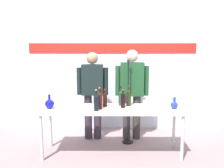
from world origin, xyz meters
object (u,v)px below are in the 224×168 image
(presenter_right, at_px, (132,89))
(wine_glass_right_3, at_px, (166,105))
(wine_glass_left_2, at_px, (74,103))
(wine_glass_right_4, at_px, (145,103))
(wine_bottle_1, at_px, (129,97))
(wine_glass_left_1, at_px, (66,98))
(presenter_left, at_px, (93,90))
(wine_glass_right_0, at_px, (146,105))
(display_table, at_px, (112,112))
(decanter_blue_left, at_px, (50,104))
(wine_glass_left_0, at_px, (77,104))
(decanter_blue_right, at_px, (174,105))
(microphone_stand, at_px, (128,116))
(wine_bottle_4, at_px, (123,100))
(wine_bottle_0, at_px, (121,98))
(wine_bottle_2, at_px, (100,98))
(wine_bottle_3, at_px, (105,99))
(wine_bottle_5, at_px, (100,100))
(wine_glass_right_2, at_px, (150,102))
(wine_bottle_6, at_px, (96,102))

(presenter_right, relative_size, wine_glass_right_3, 11.57)
(wine_glass_left_2, bearing_deg, wine_glass_right_4, 1.58)
(wine_bottle_1, distance_m, wine_glass_left_1, 1.05)
(wine_glass_right_4, bearing_deg, wine_glass_right_3, -16.58)
(presenter_left, relative_size, wine_glass_right_0, 11.43)
(presenter_left, distance_m, wine_glass_left_1, 0.60)
(presenter_right, height_order, wine_glass_left_2, presenter_right)
(display_table, distance_m, decanter_blue_left, 0.99)
(display_table, bearing_deg, wine_glass_left_0, -160.96)
(decanter_blue_right, distance_m, microphone_stand, 0.90)
(wine_bottle_4, bearing_deg, wine_glass_left_2, -169.34)
(presenter_right, xyz_separation_m, wine_bottle_0, (-0.22, -0.48, -0.07))
(decanter_blue_left, bearing_deg, presenter_left, 48.08)
(wine_bottle_1, xyz_separation_m, wine_bottle_2, (-0.48, -0.02, -0.01))
(presenter_right, distance_m, microphone_stand, 0.50)
(wine_bottle_3, bearing_deg, wine_glass_right_0, -25.27)
(wine_bottle_2, distance_m, wine_glass_right_3, 1.07)
(wine_bottle_5, distance_m, wine_glass_left_0, 0.37)
(presenter_left, bearing_deg, decanter_blue_right, -27.31)
(wine_glass_left_1, xyz_separation_m, wine_glass_right_2, (1.38, -0.21, -0.02))
(decanter_blue_right, height_order, presenter_left, presenter_left)
(wine_bottle_1, height_order, wine_glass_right_4, wine_bottle_1)
(wine_bottle_6, bearing_deg, presenter_right, 54.07)
(decanter_blue_left, relative_size, wine_glass_right_4, 1.51)
(wine_glass_right_4, bearing_deg, microphone_stand, 113.54)
(decanter_blue_left, bearing_deg, wine_glass_left_0, -18.86)
(decanter_blue_left, xyz_separation_m, wine_bottle_6, (0.74, -0.14, 0.06))
(wine_glass_left_2, relative_size, wine_glass_right_4, 0.99)
(wine_bottle_0, distance_m, microphone_stand, 0.49)
(wine_bottle_0, height_order, microphone_stand, microphone_stand)
(wine_bottle_6, distance_m, wine_glass_right_2, 0.86)
(wine_glass_right_4, bearing_deg, wine_bottle_2, 163.00)
(wine_glass_left_0, height_order, wine_glass_right_0, wine_glass_left_0)
(wine_bottle_4, xyz_separation_m, microphone_stand, (0.11, 0.41, -0.38))
(wine_bottle_6, height_order, wine_glass_left_2, wine_bottle_6)
(wine_glass_left_1, relative_size, wine_glass_right_0, 1.14)
(decanter_blue_left, xyz_separation_m, wine_glass_right_0, (1.49, -0.16, 0.02))
(presenter_left, height_order, wine_bottle_6, presenter_left)
(wine_bottle_1, relative_size, wine_glass_right_4, 2.31)
(microphone_stand, bearing_deg, wine_glass_right_0, -70.58)
(wine_glass_left_0, bearing_deg, wine_bottle_3, 34.71)
(wine_bottle_5, bearing_deg, wine_bottle_3, 67.72)
(decanter_blue_left, distance_m, wine_bottle_2, 0.80)
(wine_glass_left_1, bearing_deg, wine_bottle_6, -36.94)
(wine_glass_left_2, distance_m, wine_glass_right_3, 1.41)
(presenter_left, bearing_deg, wine_glass_right_3, -35.11)
(decanter_blue_left, height_order, decanter_blue_right, decanter_blue_left)
(presenter_left, xyz_separation_m, wine_bottle_2, (0.16, -0.52, -0.04))
(wine_glass_left_0, bearing_deg, microphone_stand, 38.07)
(wine_glass_left_0, xyz_separation_m, microphone_stand, (0.81, 0.64, -0.36))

